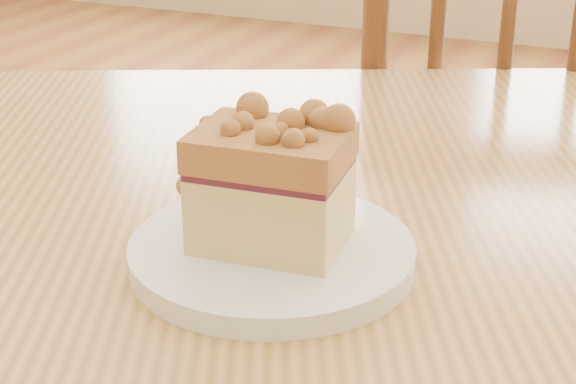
# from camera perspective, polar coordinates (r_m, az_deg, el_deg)

# --- Properties ---
(cafe_table_main) EXTENTS (1.53, 1.32, 0.75)m
(cafe_table_main) POSITION_cam_1_polar(r_m,az_deg,el_deg) (0.79, -1.58, -6.98)
(cafe_table_main) COLOR tan
(cafe_table_main) RESTS_ON ground
(cafe_chair_main) EXTENTS (0.52, 0.52, 0.93)m
(cafe_chair_main) POSITION_cam_1_polar(r_m,az_deg,el_deg) (1.43, 12.04, -1.45)
(cafe_chair_main) COLOR #5E2C19
(cafe_chair_main) RESTS_ON ground
(plate) EXTENTS (0.21, 0.21, 0.02)m
(plate) POSITION_cam_1_polar(r_m,az_deg,el_deg) (0.66, -1.05, -4.01)
(plate) COLOR white
(plate) RESTS_ON cafe_table_main
(cake_slice) EXTENTS (0.12, 0.09, 0.11)m
(cake_slice) POSITION_cam_1_polar(r_m,az_deg,el_deg) (0.63, -1.13, 0.78)
(cake_slice) COLOR #D9C27B
(cake_slice) RESTS_ON plate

